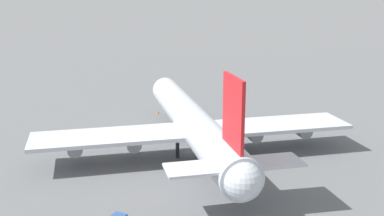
{
  "coord_description": "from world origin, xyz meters",
  "views": [
    {
      "loc": [
        -84.34,
        20.13,
        31.45
      ],
      "look_at": [
        0.0,
        0.0,
        8.92
      ],
      "focal_mm": 42.89,
      "sensor_mm": 36.0,
      "label": 1
    }
  ],
  "objects": [
    {
      "name": "ground_plane",
      "position": [
        0.0,
        0.0,
        0.0
      ],
      "size": [
        262.4,
        262.4,
        0.0
      ],
      "primitive_type": "plane",
      "color": "slate"
    },
    {
      "name": "cargo_airplane",
      "position": [
        -0.25,
        0.0,
        6.07
      ],
      "size": [
        65.6,
        61.13,
        19.82
      ],
      "color": "silver",
      "rests_on": "ground_plane"
    },
    {
      "name": "safety_cone_nose",
      "position": [
        29.52,
        2.07,
        0.39
      ],
      "size": [
        0.55,
        0.55,
        0.78
      ],
      "primitive_type": "cone",
      "color": "orange",
      "rests_on": "ground_plane"
    }
  ]
}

